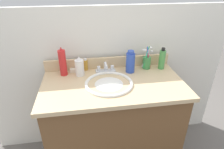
{
  "coord_description": "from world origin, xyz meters",
  "views": [
    {
      "loc": [
        -0.19,
        -1.17,
        1.51
      ],
      "look_at": [
        -0.01,
        0.0,
        0.88
      ],
      "focal_mm": 30.48,
      "sensor_mm": 36.0,
      "label": 1
    }
  ],
  "objects": [
    {
      "name": "bottle_toner_green",
      "position": [
        0.43,
        0.17,
        0.89
      ],
      "size": [
        0.05,
        0.05,
        0.18
      ],
      "color": "#4C9E4C",
      "rests_on": "countertop"
    },
    {
      "name": "faucet",
      "position": [
        -0.03,
        0.18,
        0.84
      ],
      "size": [
        0.16,
        0.1,
        0.08
      ],
      "color": "silver",
      "rests_on": "countertop"
    },
    {
      "name": "soap_bar",
      "position": [
        -0.28,
        0.22,
        0.82
      ],
      "size": [
        0.06,
        0.04,
        0.02
      ],
      "primitive_type": "cube",
      "color": "white",
      "rests_on": "countertop"
    },
    {
      "name": "cup_green",
      "position": [
        0.31,
        0.2,
        0.87
      ],
      "size": [
        0.08,
        0.07,
        0.19
      ],
      "color": "#3F8C47",
      "rests_on": "countertop"
    },
    {
      "name": "bottle_oil_amber",
      "position": [
        -0.19,
        0.25,
        0.85
      ],
      "size": [
        0.04,
        0.04,
        0.1
      ],
      "color": "gold",
      "rests_on": "countertop"
    },
    {
      "name": "bottle_lotion_white",
      "position": [
        -0.24,
        0.16,
        0.88
      ],
      "size": [
        0.07,
        0.07,
        0.16
      ],
      "color": "white",
      "rests_on": "countertop"
    },
    {
      "name": "sink_basin",
      "position": [
        -0.03,
        -0.01,
        0.78
      ],
      "size": [
        0.35,
        0.35,
        0.11
      ],
      "color": "white",
      "rests_on": "countertop"
    },
    {
      "name": "countertop",
      "position": [
        0.0,
        0.0,
        0.79
      ],
      "size": [
        1.03,
        0.55,
        0.03
      ],
      "primitive_type": "cube",
      "color": "#D1B284",
      "rests_on": "vanity_cabinet"
    },
    {
      "name": "bottle_shampoo_blue",
      "position": [
        0.16,
        0.16,
        0.89
      ],
      "size": [
        0.07,
        0.07,
        0.18
      ],
      "color": "#2D4CB2",
      "rests_on": "countertop"
    },
    {
      "name": "vanity_cabinet",
      "position": [
        0.0,
        0.0,
        0.39
      ],
      "size": [
        0.99,
        0.51,
        0.78
      ],
      "primitive_type": "cube",
      "color": "brown",
      "rests_on": "ground_plane"
    },
    {
      "name": "bottle_spray_red",
      "position": [
        -0.36,
        0.18,
        0.91
      ],
      "size": [
        0.06,
        0.06,
        0.23
      ],
      "color": "red",
      "rests_on": "countertop"
    },
    {
      "name": "backsplash",
      "position": [
        0.0,
        0.26,
        0.85
      ],
      "size": [
        1.03,
        0.02,
        0.09
      ],
      "primitive_type": "cube",
      "color": "#D1B284",
      "rests_on": "countertop"
    },
    {
      "name": "back_wall",
      "position": [
        0.0,
        0.32,
        0.65
      ],
      "size": [
        2.13,
        0.04,
        1.3
      ],
      "primitive_type": "cube",
      "color": "white",
      "rests_on": "ground_plane"
    }
  ]
}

